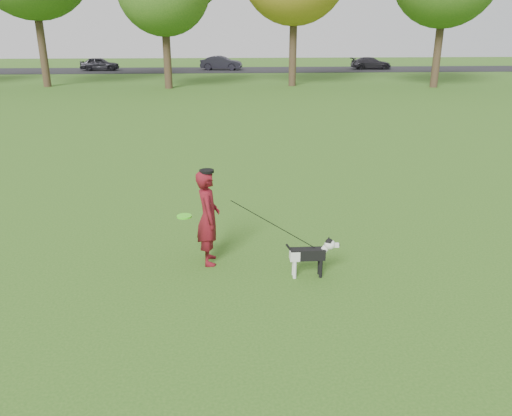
{
  "coord_description": "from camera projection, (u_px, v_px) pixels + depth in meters",
  "views": [
    {
      "loc": [
        -0.62,
        -7.12,
        3.58
      ],
      "look_at": [
        -0.14,
        0.16,
        0.95
      ],
      "focal_mm": 35.0,
      "sensor_mm": 36.0,
      "label": 1
    }
  ],
  "objects": [
    {
      "name": "car_left",
      "position": [
        100.0,
        64.0,
        44.57
      ],
      "size": [
        3.44,
        1.52,
        1.15
      ],
      "primitive_type": "imported",
      "rotation": [
        0.0,
        0.0,
        1.62
      ],
      "color": "black",
      "rests_on": "road"
    },
    {
      "name": "car_right",
      "position": [
        371.0,
        63.0,
        46.11
      ],
      "size": [
        3.72,
        1.59,
        1.07
      ],
      "primitive_type": "imported",
      "rotation": [
        0.0,
        0.0,
        1.55
      ],
      "color": "black",
      "rests_on": "road"
    },
    {
      "name": "car_mid",
      "position": [
        221.0,
        63.0,
        45.23
      ],
      "size": [
        3.88,
        1.96,
        1.22
      ],
      "primitive_type": "imported",
      "rotation": [
        0.0,
        0.0,
        1.38
      ],
      "color": "black",
      "rests_on": "road"
    },
    {
      "name": "ground",
      "position": [
        265.0,
        267.0,
        7.94
      ],
      "size": [
        120.0,
        120.0,
        0.0
      ],
      "primitive_type": "plane",
      "color": "#285116",
      "rests_on": "ground"
    },
    {
      "name": "dog",
      "position": [
        312.0,
        253.0,
        7.53
      ],
      "size": [
        0.83,
        0.17,
        0.63
      ],
      "color": "black",
      "rests_on": "ground"
    },
    {
      "name": "road",
      "position": [
        229.0,
        70.0,
        45.48
      ],
      "size": [
        120.0,
        7.0,
        0.02
      ],
      "primitive_type": "cube",
      "color": "black",
      "rests_on": "ground"
    },
    {
      "name": "man_held_items",
      "position": [
        274.0,
        225.0,
        7.63
      ],
      "size": [
        2.16,
        0.71,
        1.13
      ],
      "color": "#46E81D",
      "rests_on": "ground"
    },
    {
      "name": "man",
      "position": [
        208.0,
        218.0,
        7.86
      ],
      "size": [
        0.41,
        0.59,
        1.54
      ],
      "primitive_type": "imported",
      "rotation": [
        0.0,
        0.0,
        1.65
      ],
      "color": "#5C0D18",
      "rests_on": "ground"
    }
  ]
}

